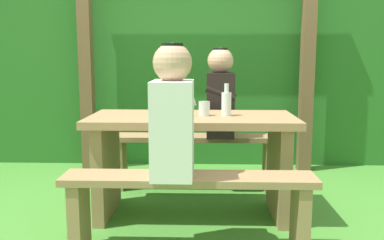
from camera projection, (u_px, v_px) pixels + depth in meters
ground_plane at (192, 214)px, 2.94m from camera, size 12.00×12.00×0.00m
hedge_backdrop at (197, 80)px, 4.60m from camera, size 6.40×0.83×1.69m
pergola_post_left at (86, 71)px, 4.02m from camera, size 0.12×0.12×1.93m
pergola_post_right at (307, 71)px, 3.95m from camera, size 0.12×0.12×1.93m
picnic_table at (192, 148)px, 2.86m from camera, size 1.40×0.64×0.71m
bench_near at (189, 198)px, 2.31m from camera, size 1.40×0.24×0.46m
bench_far at (194, 151)px, 3.47m from camera, size 1.40×0.24×0.46m
person_white_shirt at (173, 116)px, 2.24m from camera, size 0.25×0.35×0.72m
person_black_coat at (220, 96)px, 3.39m from camera, size 0.25×0.35×0.72m
drinking_glass at (204, 109)px, 2.82m from camera, size 0.08×0.08×0.10m
bottle_left at (178, 103)px, 2.74m from camera, size 0.06×0.06×0.24m
bottle_right at (226, 103)px, 2.82m from camera, size 0.07×0.07×0.22m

